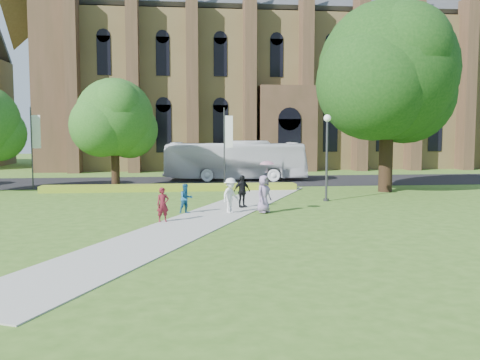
{
  "coord_description": "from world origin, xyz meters",
  "views": [
    {
      "loc": [
        -1.32,
        -24.98,
        4.24
      ],
      "look_at": [
        1.9,
        3.66,
        1.6
      ],
      "focal_mm": 40.0,
      "sensor_mm": 36.0,
      "label": 1
    }
  ],
  "objects": [
    {
      "name": "banner_pole_1",
      "position": [
        -11.89,
        15.2,
        3.39
      ],
      "size": [
        0.7,
        0.1,
        6.0
      ],
      "color": "#38383D",
      "rests_on": "ground"
    },
    {
      "name": "banner_pole_0",
      "position": [
        2.11,
        15.2,
        3.39
      ],
      "size": [
        0.7,
        0.1,
        6.0
      ],
      "color": "#38383D",
      "rests_on": "ground"
    },
    {
      "name": "street_tree_1",
      "position": [
        -6.0,
        14.5,
        5.22
      ],
      "size": [
        5.6,
        5.6,
        8.05
      ],
      "color": "#332114",
      "rests_on": "ground"
    },
    {
      "name": "ground",
      "position": [
        0.0,
        0.0,
        0.0
      ],
      "size": [
        160.0,
        160.0,
        0.0
      ],
      "primitive_type": "plane",
      "color": "#3A601C",
      "rests_on": "ground"
    },
    {
      "name": "pedestrian_0",
      "position": [
        -2.14,
        -0.17,
        0.84
      ],
      "size": [
        0.67,
        0.55,
        1.6
      ],
      "primitive_type": "imported",
      "rotation": [
        0.0,
        0.0,
        0.32
      ],
      "color": "maroon",
      "rests_on": "footpath"
    },
    {
      "name": "large_tree",
      "position": [
        13.0,
        11.0,
        8.37
      ],
      "size": [
        9.6,
        9.6,
        13.2
      ],
      "color": "#332114",
      "rests_on": "ground"
    },
    {
      "name": "pedestrian_1",
      "position": [
        -1.04,
        2.29,
        0.8
      ],
      "size": [
        0.92,
        0.85,
        1.52
      ],
      "primitive_type": "imported",
      "rotation": [
        0.0,
        0.0,
        0.47
      ],
      "color": "#19537F",
      "rests_on": "footpath"
    },
    {
      "name": "tour_coach",
      "position": [
        3.41,
        20.68,
        1.72
      ],
      "size": [
        12.46,
        4.16,
        3.4
      ],
      "primitive_type": "imported",
      "rotation": [
        0.0,
        0.0,
        1.46
      ],
      "color": "silver",
      "rests_on": "road"
    },
    {
      "name": "footpath",
      "position": [
        0.0,
        1.0,
        0.02
      ],
      "size": [
        15.58,
        28.54,
        0.04
      ],
      "primitive_type": "cube",
      "rotation": [
        0.0,
        0.0,
        -0.44
      ],
      "color": "#B2B2A8",
      "rests_on": "ground"
    },
    {
      "name": "cathedral",
      "position": [
        10.0,
        39.73,
        12.98
      ],
      "size": [
        52.6,
        18.25,
        28.0
      ],
      "color": "brown",
      "rests_on": "ground"
    },
    {
      "name": "pedestrian_4",
      "position": [
        2.97,
        2.15,
        1.0
      ],
      "size": [
        1.11,
        1.09,
        1.93
      ],
      "primitive_type": "imported",
      "rotation": [
        0.0,
        0.0,
        0.75
      ],
      "color": "gray",
      "rests_on": "footpath"
    },
    {
      "name": "parasol",
      "position": [
        3.15,
        2.25,
        2.3
      ],
      "size": [
        0.82,
        0.82,
        0.66
      ],
      "primitive_type": "imported",
      "rotation": [
        0.0,
        0.0,
        -0.1
      ],
      "color": "#DD9CBC",
      "rests_on": "pedestrian_4"
    },
    {
      "name": "flower_hedge",
      "position": [
        -2.0,
        13.2,
        0.23
      ],
      "size": [
        18.0,
        1.4,
        0.45
      ],
      "primitive_type": "cube",
      "color": "gold",
      "rests_on": "ground"
    },
    {
      "name": "pedestrian_2",
      "position": [
        1.25,
        2.2,
        0.94
      ],
      "size": [
        1.28,
        1.32,
        1.81
      ],
      "primitive_type": "imported",
      "rotation": [
        0.0,
        0.0,
        0.84
      ],
      "color": "silver",
      "rests_on": "footpath"
    },
    {
      "name": "road",
      "position": [
        0.0,
        20.0,
        0.01
      ],
      "size": [
        160.0,
        10.0,
        0.02
      ],
      "primitive_type": "cube",
      "color": "black",
      "rests_on": "ground"
    },
    {
      "name": "streetlamp",
      "position": [
        7.5,
        6.5,
        3.3
      ],
      "size": [
        0.44,
        0.44,
        5.24
      ],
      "color": "#38383D",
      "rests_on": "ground"
    },
    {
      "name": "pedestrian_3",
      "position": [
        2.06,
        4.11,
        0.93
      ],
      "size": [
        1.13,
        0.84,
        1.79
      ],
      "primitive_type": "imported",
      "rotation": [
        0.0,
        0.0,
        0.44
      ],
      "color": "black",
      "rests_on": "footpath"
    }
  ]
}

